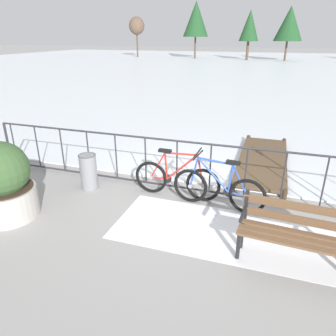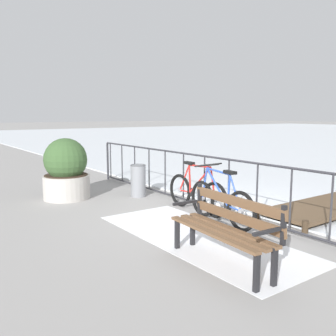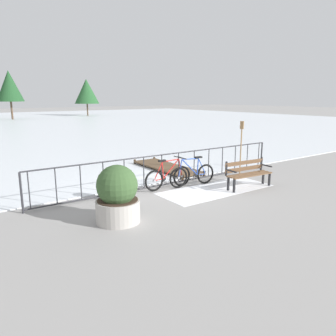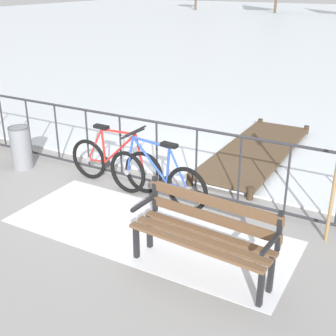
{
  "view_description": "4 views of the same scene",
  "coord_description": "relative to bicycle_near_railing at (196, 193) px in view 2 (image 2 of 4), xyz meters",
  "views": [
    {
      "loc": [
        1.33,
        -5.53,
        2.92
      ],
      "look_at": [
        -0.42,
        -0.3,
        0.6
      ],
      "focal_mm": 33.89,
      "sensor_mm": 36.0,
      "label": 1
    },
    {
      "loc": [
        5.08,
        -4.79,
        1.87
      ],
      "look_at": [
        -0.86,
        -0.5,
        0.8
      ],
      "focal_mm": 39.86,
      "sensor_mm": 36.0,
      "label": 2
    },
    {
      "loc": [
        -5.99,
        -8.35,
        2.84
      ],
      "look_at": [
        -0.69,
        -0.84,
        0.82
      ],
      "focal_mm": 34.9,
      "sensor_mm": 36.0,
      "label": 3
    },
    {
      "loc": [
        3.59,
        -5.41,
        3.0
      ],
      "look_at": [
        0.88,
        -0.61,
        0.66
      ],
      "focal_mm": 47.87,
      "sensor_mm": 36.0,
      "label": 4
    }
  ],
  "objects": [
    {
      "name": "ground_plane",
      "position": [
        0.26,
        0.26,
        -0.37
      ],
      "size": [
        160.0,
        160.0,
        0.0
      ],
      "primitive_type": "plane",
      "color": "gray"
    },
    {
      "name": "snow_patch",
      "position": [
        1.18,
        -0.94,
        -0.36
      ],
      "size": [
        3.72,
        1.49,
        0.01
      ],
      "primitive_type": "cube",
      "color": "white",
      "rests_on": "ground"
    },
    {
      "name": "railing_fence",
      "position": [
        0.26,
        0.26,
        0.19
      ],
      "size": [
        9.06,
        0.06,
        1.07
      ],
      "color": "#2D2D33",
      "rests_on": "ground"
    },
    {
      "name": "bicycle_near_railing",
      "position": [
        0.0,
        0.0,
        0.0
      ],
      "size": [
        1.71,
        0.52,
        0.97
      ],
      "color": "black",
      "rests_on": "ground"
    },
    {
      "name": "bicycle_second",
      "position": [
        0.84,
        -0.17,
        0.0
      ],
      "size": [
        1.71,
        0.52,
        0.97
      ],
      "color": "black",
      "rests_on": "ground"
    },
    {
      "name": "park_bench",
      "position": [
        2.15,
        -1.32,
        0.14
      ],
      "size": [
        1.63,
        0.59,
        0.89
      ],
      "color": "brown",
      "rests_on": "ground"
    },
    {
      "name": "planter_with_shrub",
      "position": [
        -2.56,
        -1.6,
        0.26
      ],
      "size": [
        1.01,
        1.01,
        1.34
      ],
      "color": "#ADA8A0",
      "rests_on": "ground"
    },
    {
      "name": "trash_bin",
      "position": [
        -1.79,
        -0.21,
        0.0
      ],
      "size": [
        0.35,
        0.35,
        0.73
      ],
      "color": "gray",
      "rests_on": "ground"
    },
    {
      "name": "wooden_dock",
      "position": [
        1.51,
        2.24,
        -0.25
      ],
      "size": [
        1.1,
        3.46,
        0.2
      ],
      "color": "brown",
      "rests_on": "ground"
    }
  ]
}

